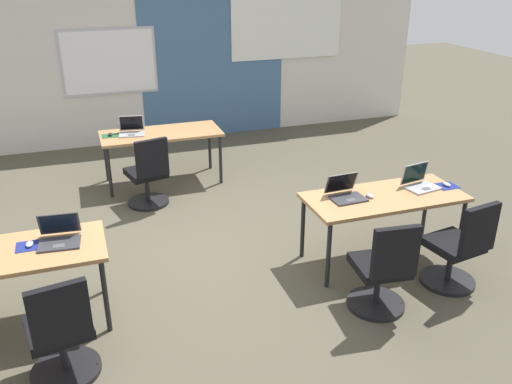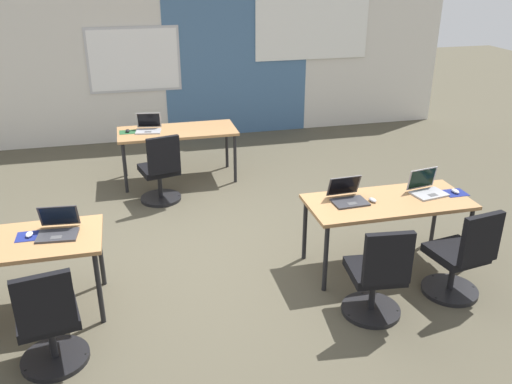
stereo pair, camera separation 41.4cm
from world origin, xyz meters
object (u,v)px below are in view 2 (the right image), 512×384
Objects in this scene: mouse_far_left at (128,131)px; mouse_near_left_inner at (29,234)px; chair_far_left at (161,174)px; mouse_near_right_inner at (373,200)px; desk_near_left at (4,248)px; desk_far_center at (177,134)px; chair_near_right_end at (461,261)px; chair_near_left_inner at (49,326)px; laptop_far_left at (149,127)px; mouse_near_right_end at (455,191)px; laptop_near_right_end at (427,188)px; laptop_near_left_inner at (58,228)px; laptop_near_right_inner at (348,196)px; desk_near_right at (388,206)px; chair_near_right_inner at (377,280)px.

mouse_far_left and mouse_near_left_inner have the same top height.
chair_far_left is 8.57× the size of mouse_near_right_inner.
mouse_near_right_inner is (3.34, 0.01, 0.08)m from desk_near_left.
chair_near_right_end is (2.16, -3.48, -0.28)m from desk_far_center.
chair_near_left_inner reaches higher than mouse_near_right_inner.
laptop_far_left reaches higher than desk_near_left.
mouse_near_right_end is (3.14, -2.86, 0.00)m from mouse_far_left.
chair_near_left_inner is (-3.55, -0.85, -0.39)m from laptop_near_right_end.
chair_near_left_inner is at bearing -87.87° from laptop_near_left_inner.
mouse_near_left_inner is at bearing -107.52° from mouse_far_left.
laptop_near_right_inner reaches higher than chair_near_right_end.
chair_far_left is (-0.30, -0.72, -0.28)m from desk_far_center.
chair_far_left reaches higher than desk_far_center.
mouse_far_left is 0.28× the size of laptop_near_right_end.
chair_far_left is 2.40m from mouse_near_left_inner.
laptop_near_right_end is at bearing -37.96° from laptop_far_left.
laptop_far_left is 3.79m from laptop_near_right_end.
desk_near_right is 2.94m from chair_far_left.
desk_near_left is 3.30m from desk_far_center.
laptop_far_left is 1.00× the size of laptop_near_right_end.
chair_far_left is 2.58× the size of laptop_near_left_inner.
desk_near_right is 3.74m from mouse_far_left.
laptop_far_left is at bearing 126.73° from desk_near_right.
chair_near_left_inner is at bearing -77.21° from mouse_near_left_inner.
desk_far_center is at bearing 69.91° from laptop_near_left_inner.
chair_far_left is (-2.05, 2.08, -0.28)m from desk_near_right.
desk_far_center is at bearing 57.99° from desk_near_left.
desk_near_left is 0.23m from mouse_near_left_inner.
laptop_near_left_inner is at bearing 179.19° from mouse_near_right_inner.
chair_near_right_end is (0.80, -0.76, -0.39)m from laptop_near_right_inner.
desk_near_left is 3.11m from laptop_near_right_inner.
desk_near_left is 15.57× the size of mouse_far_left.
chair_near_right_end is at bearing -102.79° from laptop_near_right_end.
mouse_near_right_inner is 0.29× the size of laptop_near_right_end.
chair_near_right_inner is (-0.07, -0.87, -0.39)m from laptop_near_right_inner.
laptop_near_left_inner is at bearing 179.24° from mouse_near_right_end.
mouse_near_right_end is (0.89, -0.01, 0.00)m from mouse_near_right_inner.
laptop_near_right_end is 3.74m from mouse_near_left_inner.
laptop_near_right_inner is 1.17m from chair_near_right_end.
chair_near_right_inner is at bearing -61.93° from mouse_far_left.
laptop_near_left_inner is (0.44, 0.05, 0.11)m from desk_near_left.
desk_near_right is 0.96m from chair_near_right_inner.
chair_near_right_inner is 8.66× the size of mouse_near_left_inner.
laptop_near_right_inner reaches higher than chair_near_left_inner.
mouse_far_left is at bearing -55.86° from chair_near_right_inner.
laptop_near_right_end is at bearing 8.94° from desk_near_right.
mouse_near_right_inner is at bearing 4.52° from laptop_near_left_inner.
chair_far_left is 2.48× the size of laptop_near_right_end.
chair_near_left_inner is (-3.51, -0.10, 0.00)m from chair_near_right_end.
mouse_near_left_inner is (-3.70, 0.73, 0.36)m from chair_near_right_end.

